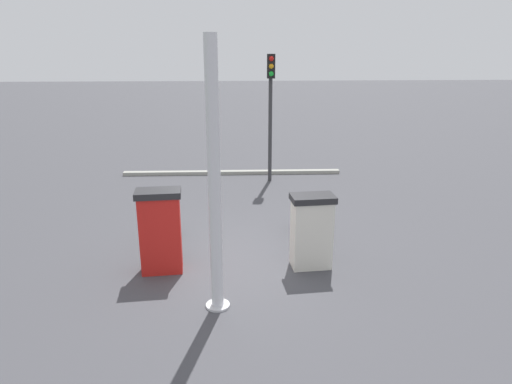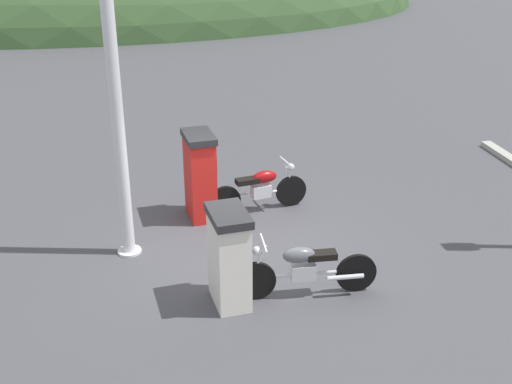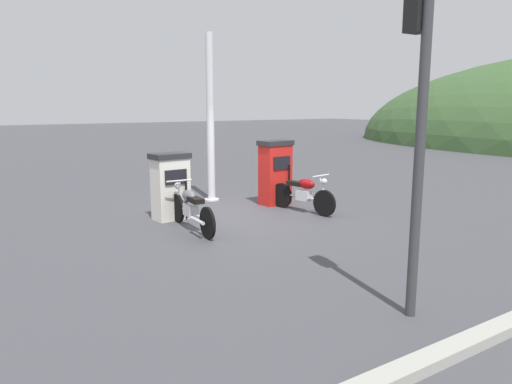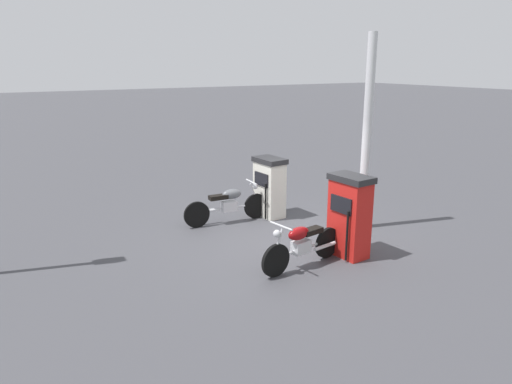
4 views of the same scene
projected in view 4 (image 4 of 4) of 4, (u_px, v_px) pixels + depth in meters
ground_plane at (284, 238)px, 10.32m from camera, size 120.00×120.00×0.00m
fuel_pump_near at (269, 187)px, 11.58m from camera, size 0.58×0.86×1.47m
fuel_pump_far at (349, 215)px, 9.17m from camera, size 0.57×0.87×1.63m
motorcycle_near_pump at (228, 204)px, 11.18m from camera, size 2.14×0.56×0.95m
motorcycle_far_pump at (302, 244)px, 8.72m from camera, size 1.94×0.56×0.94m
canopy_support_pole at (367, 138)px, 10.42m from camera, size 0.40×0.40×4.32m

